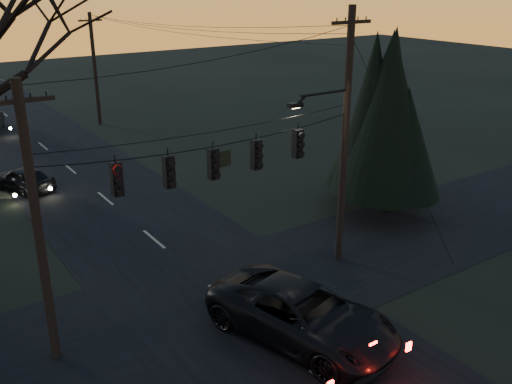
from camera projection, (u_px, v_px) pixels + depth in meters
main_road at (120, 211)px, 28.35m from camera, size 8.00×120.00×0.02m
cross_road at (224, 298)px, 20.61m from camera, size 60.00×7.00×0.02m
utility_pole_right at (338, 259)px, 23.51m from camera, size 5.00×0.30×10.00m
utility_pole_left at (57, 356)px, 17.46m from camera, size 1.80×0.30×8.50m
utility_pole_far_r at (100, 124)px, 45.17m from camera, size 1.80×0.30×8.50m
span_signal_assembly at (215, 161)px, 18.64m from camera, size 11.50×0.44×1.59m
evergreen_right at (392, 117)px, 26.65m from camera, size 4.90×4.90×8.35m
suv_near at (302, 314)px, 18.04m from camera, size 4.50×6.91×1.77m
sedan_oncoming_a at (23, 179)px, 30.84m from camera, size 3.05×4.22×1.34m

